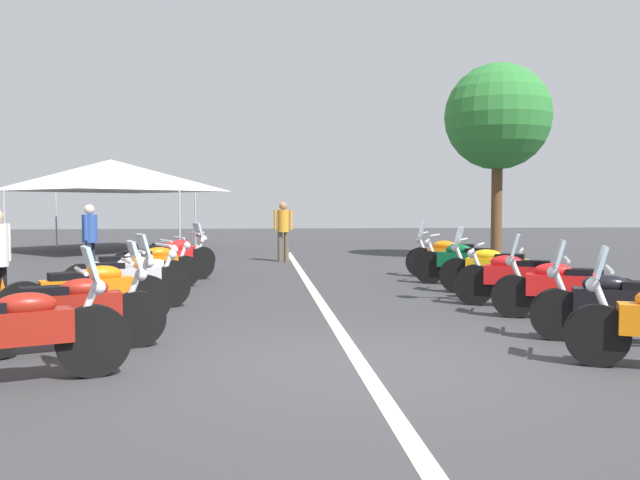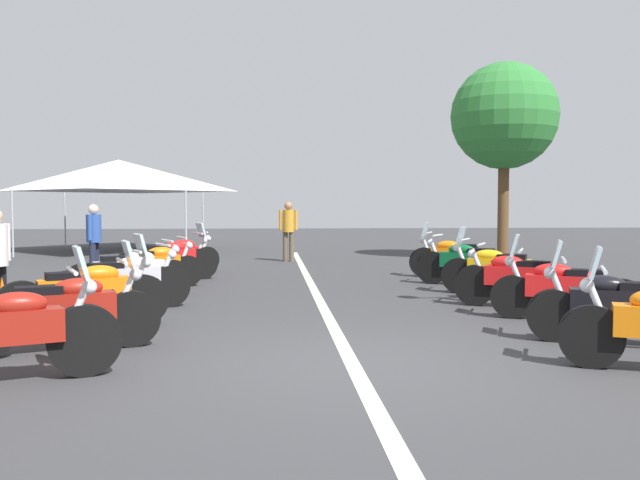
{
  "view_description": "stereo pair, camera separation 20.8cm",
  "coord_description": "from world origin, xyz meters",
  "px_view_note": "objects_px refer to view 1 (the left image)",
  "views": [
    {
      "loc": [
        -6.55,
        1.03,
        1.6
      ],
      "look_at": [
        4.49,
        0.0,
        1.03
      ],
      "focal_mm": 37.54,
      "sensor_mm": 36.0,
      "label": 1
    },
    {
      "loc": [
        -6.55,
        0.82,
        1.6
      ],
      "look_at": [
        4.49,
        0.0,
        1.03
      ],
      "focal_mm": 37.54,
      "sensor_mm": 36.0,
      "label": 2
    }
  ],
  "objects_px": {
    "traffic_cone_1": "(3,301)",
    "bystander_1": "(90,236)",
    "traffic_cone_2": "(73,283)",
    "motorcycle_left_row_4": "(129,272)",
    "motorcycle_left_row_6": "(166,259)",
    "motorcycle_right_row_4": "(495,269)",
    "event_tent": "(111,175)",
    "motorcycle_left_row_7": "(174,255)",
    "motorcycle_right_row_5": "(466,262)",
    "roadside_tree_0": "(498,117)",
    "motorcycle_left_row_5": "(151,265)",
    "motorcycle_left_row_2": "(90,293)",
    "motorcycle_right_row_1": "(619,304)",
    "motorcycle_right_row_2": "(564,287)",
    "motorcycle_right_row_6": "(451,256)",
    "bystander_2": "(283,227)",
    "motorcycle_left_row_1": "(70,310)",
    "motorcycle_right_row_3": "(517,278)",
    "motorcycle_left_row_0": "(8,333)",
    "motorcycle_left_row_3": "(123,281)"
  },
  "relations": [
    {
      "from": "motorcycle_right_row_6",
      "to": "motorcycle_left_row_1",
      "type": "bearing_deg",
      "value": 71.82
    },
    {
      "from": "motorcycle_left_row_6",
      "to": "traffic_cone_1",
      "type": "xyz_separation_m",
      "value": [
        -4.87,
        1.54,
        -0.19
      ]
    },
    {
      "from": "motorcycle_left_row_7",
      "to": "motorcycle_right_row_5",
      "type": "distance_m",
      "value": 6.7
    },
    {
      "from": "motorcycle_right_row_3",
      "to": "event_tent",
      "type": "relative_size",
      "value": 0.31
    },
    {
      "from": "motorcycle_left_row_3",
      "to": "bystander_1",
      "type": "xyz_separation_m",
      "value": [
        4.47,
        1.57,
        0.49
      ]
    },
    {
      "from": "motorcycle_right_row_4",
      "to": "event_tent",
      "type": "xyz_separation_m",
      "value": [
        12.37,
        9.34,
        2.18
      ]
    },
    {
      "from": "motorcycle_right_row_1",
      "to": "bystander_2",
      "type": "xyz_separation_m",
      "value": [
        11.73,
        3.45,
        0.54
      ]
    },
    {
      "from": "motorcycle_left_row_5",
      "to": "motorcycle_right_row_5",
      "type": "bearing_deg",
      "value": -24.46
    },
    {
      "from": "motorcycle_left_row_1",
      "to": "motorcycle_left_row_4",
      "type": "distance_m",
      "value": 4.28
    },
    {
      "from": "motorcycle_left_row_6",
      "to": "motorcycle_right_row_4",
      "type": "bearing_deg",
      "value": -49.64
    },
    {
      "from": "traffic_cone_2",
      "to": "roadside_tree_0",
      "type": "bearing_deg",
      "value": -53.07
    },
    {
      "from": "motorcycle_left_row_1",
      "to": "motorcycle_left_row_5",
      "type": "height_order",
      "value": "motorcycle_left_row_1"
    },
    {
      "from": "motorcycle_left_row_0",
      "to": "motorcycle_right_row_2",
      "type": "height_order",
      "value": "motorcycle_left_row_0"
    },
    {
      "from": "motorcycle_left_row_4",
      "to": "roadside_tree_0",
      "type": "height_order",
      "value": "roadside_tree_0"
    },
    {
      "from": "traffic_cone_2",
      "to": "motorcycle_left_row_4",
      "type": "bearing_deg",
      "value": -86.09
    },
    {
      "from": "motorcycle_left_row_1",
      "to": "motorcycle_left_row_5",
      "type": "bearing_deg",
      "value": 69.58
    },
    {
      "from": "bystander_1",
      "to": "event_tent",
      "type": "bearing_deg",
      "value": -74.35
    },
    {
      "from": "traffic_cone_2",
      "to": "bystander_2",
      "type": "xyz_separation_m",
      "value": [
        7.45,
        -3.85,
        0.71
      ]
    },
    {
      "from": "motorcycle_left_row_6",
      "to": "motorcycle_right_row_2",
      "type": "height_order",
      "value": "motorcycle_left_row_6"
    },
    {
      "from": "motorcycle_left_row_2",
      "to": "motorcycle_left_row_7",
      "type": "bearing_deg",
      "value": 62.67
    },
    {
      "from": "motorcycle_left_row_2",
      "to": "motorcycle_right_row_1",
      "type": "xyz_separation_m",
      "value": [
        -1.4,
        -6.31,
        -0.02
      ]
    },
    {
      "from": "motorcycle_right_row_6",
      "to": "motorcycle_right_row_1",
      "type": "bearing_deg",
      "value": 112.91
    },
    {
      "from": "roadside_tree_0",
      "to": "motorcycle_left_row_7",
      "type": "bearing_deg",
      "value": 111.43
    },
    {
      "from": "motorcycle_right_row_2",
      "to": "bystander_1",
      "type": "xyz_separation_m",
      "value": [
        5.84,
        7.86,
        0.49
      ]
    },
    {
      "from": "motorcycle_left_row_1",
      "to": "bystander_1",
      "type": "bearing_deg",
      "value": 81.33
    },
    {
      "from": "motorcycle_right_row_4",
      "to": "event_tent",
      "type": "distance_m",
      "value": 15.65
    },
    {
      "from": "motorcycle_right_row_4",
      "to": "motorcycle_right_row_3",
      "type": "bearing_deg",
      "value": 112.2
    },
    {
      "from": "motorcycle_right_row_4",
      "to": "roadside_tree_0",
      "type": "xyz_separation_m",
      "value": [
        7.72,
        -2.83,
        3.73
      ]
    },
    {
      "from": "motorcycle_left_row_1",
      "to": "motorcycle_left_row_7",
      "type": "distance_m",
      "value": 8.34
    },
    {
      "from": "motorcycle_right_row_6",
      "to": "bystander_2",
      "type": "height_order",
      "value": "bystander_2"
    },
    {
      "from": "motorcycle_left_row_4",
      "to": "traffic_cone_1",
      "type": "distance_m",
      "value": 2.58
    },
    {
      "from": "motorcycle_left_row_4",
      "to": "bystander_2",
      "type": "height_order",
      "value": "bystander_2"
    },
    {
      "from": "motorcycle_left_row_5",
      "to": "roadside_tree_0",
      "type": "height_order",
      "value": "roadside_tree_0"
    },
    {
      "from": "traffic_cone_1",
      "to": "traffic_cone_2",
      "type": "xyz_separation_m",
      "value": [
        2.17,
        -0.35,
        0.0
      ]
    },
    {
      "from": "motorcycle_right_row_6",
      "to": "event_tent",
      "type": "height_order",
      "value": "event_tent"
    },
    {
      "from": "traffic_cone_1",
      "to": "motorcycle_left_row_7",
      "type": "bearing_deg",
      "value": -13.68
    },
    {
      "from": "motorcycle_right_row_3",
      "to": "motorcycle_left_row_4",
      "type": "bearing_deg",
      "value": 13.9
    },
    {
      "from": "motorcycle_right_row_1",
      "to": "traffic_cone_1",
      "type": "relative_size",
      "value": 3.18
    },
    {
      "from": "motorcycle_left_row_2",
      "to": "bystander_1",
      "type": "height_order",
      "value": "bystander_1"
    },
    {
      "from": "motorcycle_right_row_5",
      "to": "traffic_cone_2",
      "type": "height_order",
      "value": "motorcycle_right_row_5"
    },
    {
      "from": "traffic_cone_1",
      "to": "bystander_1",
      "type": "height_order",
      "value": "bystander_1"
    },
    {
      "from": "bystander_2",
      "to": "event_tent",
      "type": "xyz_separation_m",
      "value": [
        4.88,
        5.82,
        1.65
      ]
    },
    {
      "from": "motorcycle_right_row_4",
      "to": "bystander_1",
      "type": "relative_size",
      "value": 1.15
    },
    {
      "from": "motorcycle_left_row_4",
      "to": "motorcycle_left_row_6",
      "type": "relative_size",
      "value": 0.99
    },
    {
      "from": "motorcycle_right_row_2",
      "to": "bystander_1",
      "type": "relative_size",
      "value": 1.18
    },
    {
      "from": "motorcycle_left_row_1",
      "to": "motorcycle_right_row_1",
      "type": "xyz_separation_m",
      "value": [
        -0.07,
        -6.2,
        -0.01
      ]
    },
    {
      "from": "motorcycle_right_row_5",
      "to": "motorcycle_right_row_6",
      "type": "xyz_separation_m",
      "value": [
        1.43,
        -0.11,
        0.01
      ]
    },
    {
      "from": "motorcycle_left_row_7",
      "to": "event_tent",
      "type": "xyz_separation_m",
      "value": [
        8.2,
        3.15,
        2.2
      ]
    },
    {
      "from": "motorcycle_left_row_0",
      "to": "bystander_1",
      "type": "distance_m",
      "value": 8.81
    },
    {
      "from": "motorcycle_left_row_3",
      "to": "roadside_tree_0",
      "type": "height_order",
      "value": "roadside_tree_0"
    }
  ]
}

